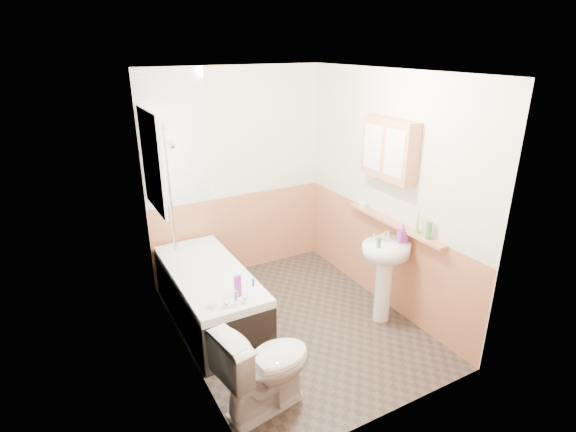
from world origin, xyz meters
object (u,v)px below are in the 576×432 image
at_px(sink, 385,266).
at_px(pine_shelf, 393,224).
at_px(toilet, 265,367).
at_px(medicine_cabinet, 389,149).
at_px(bathtub, 210,294).

height_order(sink, pine_shelf, pine_shelf).
relative_size(toilet, pine_shelf, 0.58).
bearing_deg(toilet, sink, -81.56).
bearing_deg(medicine_cabinet, bathtub, 161.40).
relative_size(bathtub, medicine_cabinet, 2.50).
relative_size(toilet, medicine_cabinet, 1.19).
distance_m(toilet, pine_shelf, 2.01).
bearing_deg(toilet, pine_shelf, -79.11).
xyz_separation_m(bathtub, pine_shelf, (1.77, -0.71, 0.69)).
relative_size(bathtub, sink, 1.68).
distance_m(toilet, medicine_cabinet, 2.37).
distance_m(bathtub, sink, 1.82).
bearing_deg(sink, bathtub, 144.58).
relative_size(toilet, sink, 0.80).
xyz_separation_m(toilet, medicine_cabinet, (1.77, 0.78, 1.36)).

